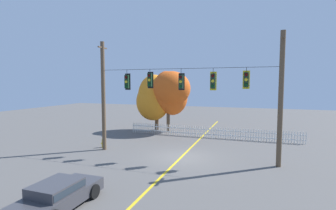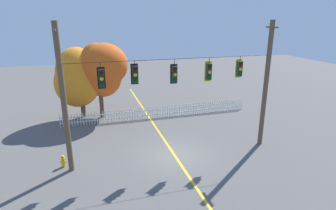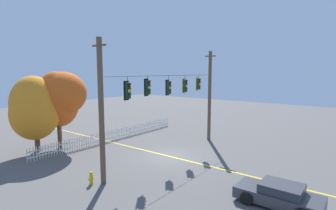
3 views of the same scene
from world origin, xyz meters
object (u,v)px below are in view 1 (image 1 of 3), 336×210
object	(u,v)px
traffic_signal_westbound_side	(181,82)
autumn_maple_mid	(170,92)
parked_car	(58,194)
fire_hydrant	(103,143)
traffic_signal_southbound_primary	(127,82)
traffic_signal_northbound_secondary	(246,80)
traffic_signal_eastbound_side	(213,81)
autumn_maple_near_fence	(154,98)
traffic_signal_northbound_primary	(150,80)

from	to	relation	value
traffic_signal_westbound_side	autumn_maple_mid	xyz separation A→B (m)	(-3.69, 8.68, -1.01)
autumn_maple_mid	parked_car	size ratio (longest dim) A/B	1.64
fire_hydrant	traffic_signal_southbound_primary	bearing A→B (deg)	-11.44
traffic_signal_northbound_secondary	autumn_maple_mid	distance (m)	11.84
traffic_signal_westbound_side	traffic_signal_southbound_primary	bearing A→B (deg)	179.99
traffic_signal_westbound_side	parked_car	xyz separation A→B (m)	(-2.72, -8.80, -4.71)
parked_car	autumn_maple_mid	bearing A→B (deg)	93.20
autumn_maple_mid	fire_hydrant	xyz separation A→B (m)	(-3.02, -8.16, -3.93)
traffic_signal_eastbound_side	autumn_maple_near_fence	xyz separation A→B (m)	(-7.91, 8.90, -1.79)
parked_car	autumn_maple_near_fence	bearing A→B (deg)	99.62
traffic_signal_southbound_primary	fire_hydrant	size ratio (longest dim) A/B	2.00
autumn_maple_near_fence	parked_car	distance (m)	18.20
traffic_signal_northbound_secondary	autumn_maple_mid	xyz separation A→B (m)	(-7.99, 8.68, -1.12)
fire_hydrant	traffic_signal_westbound_side	bearing A→B (deg)	-4.37
traffic_signal_southbound_primary	traffic_signal_eastbound_side	distance (m)	6.38
traffic_signal_westbound_side	parked_car	world-z (taller)	traffic_signal_westbound_side
traffic_signal_southbound_primary	traffic_signal_eastbound_side	xyz separation A→B (m)	(6.38, 0.00, 0.03)
traffic_signal_southbound_primary	autumn_maple_mid	world-z (taller)	autumn_maple_mid
traffic_signal_westbound_side	autumn_maple_mid	bearing A→B (deg)	113.06
traffic_signal_northbound_primary	traffic_signal_eastbound_side	xyz separation A→B (m)	(4.53, 0.00, -0.09)
traffic_signal_northbound_secondary	fire_hydrant	world-z (taller)	traffic_signal_northbound_secondary
autumn_maple_near_fence	parked_car	bearing A→B (deg)	-80.38
traffic_signal_northbound_secondary	traffic_signal_westbound_side	bearing A→B (deg)	180.00
traffic_signal_northbound_primary	traffic_signal_southbound_primary	bearing A→B (deg)	179.99
traffic_signal_northbound_secondary	autumn_maple_near_fence	xyz separation A→B (m)	(-10.01, 8.90, -1.86)
traffic_signal_southbound_primary	traffic_signal_westbound_side	xyz separation A→B (m)	(4.18, -0.00, -0.01)
autumn_maple_near_fence	autumn_maple_mid	bearing A→B (deg)	-6.40
traffic_signal_westbound_side	autumn_maple_mid	world-z (taller)	autumn_maple_mid
traffic_signal_northbound_primary	traffic_signal_eastbound_side	bearing A→B (deg)	0.00
autumn_maple_mid	fire_hydrant	world-z (taller)	autumn_maple_mid
traffic_signal_northbound_secondary	parked_car	bearing A→B (deg)	-128.52
traffic_signal_eastbound_side	autumn_maple_mid	bearing A→B (deg)	124.18
traffic_signal_northbound_primary	fire_hydrant	bearing A→B (deg)	173.33
traffic_signal_southbound_primary	traffic_signal_northbound_primary	world-z (taller)	same
traffic_signal_northbound_primary	autumn_maple_near_fence	distance (m)	9.71
traffic_signal_northbound_primary	traffic_signal_eastbound_side	distance (m)	4.53
traffic_signal_westbound_side	traffic_signal_northbound_primary	bearing A→B (deg)	180.00
traffic_signal_southbound_primary	traffic_signal_northbound_secondary	size ratio (longest dim) A/B	1.09
traffic_signal_eastbound_side	parked_car	world-z (taller)	traffic_signal_eastbound_side
autumn_maple_mid	traffic_signal_northbound_secondary	bearing A→B (deg)	-47.37
traffic_signal_northbound_primary	fire_hydrant	xyz separation A→B (m)	(-4.38, 0.51, -5.06)
traffic_signal_northbound_primary	parked_car	distance (m)	10.05
traffic_signal_westbound_side	traffic_signal_northbound_secondary	bearing A→B (deg)	-0.00
traffic_signal_northbound_secondary	traffic_signal_northbound_primary	bearing A→B (deg)	180.00
traffic_signal_southbound_primary	autumn_maple_near_fence	distance (m)	9.20
traffic_signal_southbound_primary	traffic_signal_westbound_side	distance (m)	4.18
traffic_signal_northbound_primary	traffic_signal_westbound_side	distance (m)	2.34
traffic_signal_eastbound_side	parked_car	bearing A→B (deg)	-119.16
parked_car	fire_hydrant	xyz separation A→B (m)	(-4.00, 9.32, -0.23)
autumn_maple_mid	traffic_signal_southbound_primary	bearing A→B (deg)	-93.23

